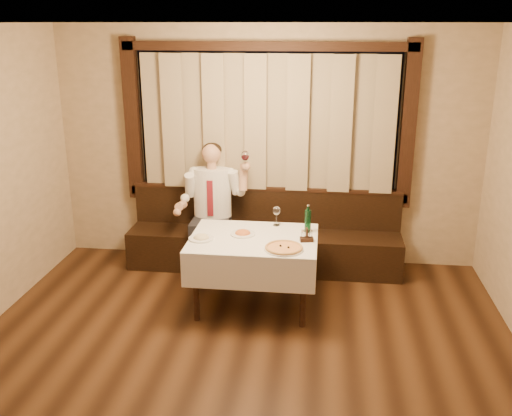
# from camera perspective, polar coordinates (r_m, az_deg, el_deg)

# --- Properties ---
(room) EXTENTS (5.01, 6.01, 2.81)m
(room) POSITION_cam_1_polar(r_m,az_deg,el_deg) (4.78, -1.34, 2.24)
(room) COLOR black
(room) RESTS_ON ground
(banquette) EXTENTS (3.20, 0.61, 0.94)m
(banquette) POSITION_cam_1_polar(r_m,az_deg,el_deg) (6.81, 0.83, -3.37)
(banquette) COLOR black
(banquette) RESTS_ON ground
(dining_table) EXTENTS (1.27, 0.97, 0.76)m
(dining_table) POSITION_cam_1_polar(r_m,az_deg,el_deg) (5.74, -0.24, -3.93)
(dining_table) COLOR black
(dining_table) RESTS_ON ground
(pizza) EXTENTS (0.38, 0.38, 0.04)m
(pizza) POSITION_cam_1_polar(r_m,az_deg,el_deg) (5.41, 2.80, -4.01)
(pizza) COLOR white
(pizza) RESTS_ON dining_table
(pasta_red) EXTENTS (0.25, 0.25, 0.09)m
(pasta_red) POSITION_cam_1_polar(r_m,az_deg,el_deg) (5.76, -1.34, -2.35)
(pasta_red) COLOR white
(pasta_red) RESTS_ON dining_table
(pasta_cream) EXTENTS (0.25, 0.25, 0.09)m
(pasta_cream) POSITION_cam_1_polar(r_m,az_deg,el_deg) (5.67, -5.51, -2.79)
(pasta_cream) COLOR white
(pasta_cream) RESTS_ON dining_table
(green_bottle) EXTENTS (0.06, 0.06, 0.29)m
(green_bottle) POSITION_cam_1_polar(r_m,az_deg,el_deg) (5.83, 5.20, -1.26)
(green_bottle) COLOR #104D24
(green_bottle) RESTS_ON dining_table
(table_wine_glass) EXTENTS (0.08, 0.08, 0.21)m
(table_wine_glass) POSITION_cam_1_polar(r_m,az_deg,el_deg) (5.99, 2.07, -0.35)
(table_wine_glass) COLOR white
(table_wine_glass) RESTS_ON dining_table
(cruet_caddy) EXTENTS (0.14, 0.09, 0.14)m
(cruet_caddy) POSITION_cam_1_polar(r_m,az_deg,el_deg) (5.61, 5.09, -2.88)
(cruet_caddy) COLOR black
(cruet_caddy) RESTS_ON dining_table
(seated_man) EXTENTS (0.84, 0.62, 1.49)m
(seated_man) POSITION_cam_1_polar(r_m,az_deg,el_deg) (6.63, -4.44, 0.97)
(seated_man) COLOR black
(seated_man) RESTS_ON ground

